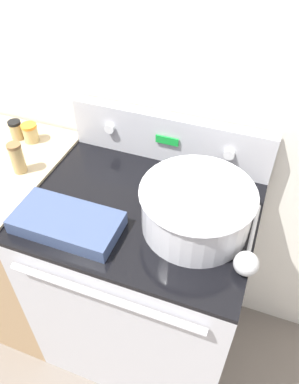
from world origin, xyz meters
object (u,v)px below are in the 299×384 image
(spice_jar_orange_cap, at_px, (30,133))
(spice_jar_black_cap, at_px, (16,130))
(ladle, at_px, (247,260))
(mixing_bowl, at_px, (197,207))
(casserole_dish, at_px, (67,222))
(spice_jar_brown_cap, at_px, (17,158))

(spice_jar_orange_cap, xyz_separation_m, spice_jar_black_cap, (-0.07, -0.01, 0.00))
(ladle, bearing_deg, mixing_bowl, 150.18)
(ladle, bearing_deg, casserole_dish, -175.09)
(mixing_bowl, relative_size, spice_jar_orange_cap, 4.67)
(casserole_dish, bearing_deg, spice_jar_black_cap, 140.78)
(mixing_bowl, height_order, ladle, mixing_bowl)
(mixing_bowl, bearing_deg, spice_jar_brown_cap, 177.81)
(spice_jar_orange_cap, relative_size, spice_jar_black_cap, 0.96)
(casserole_dish, distance_m, spice_jar_black_cap, 0.57)
(spice_jar_black_cap, bearing_deg, spice_jar_brown_cap, -52.50)
(spice_jar_orange_cap, bearing_deg, spice_jar_brown_cap, -68.77)
(mixing_bowl, xyz_separation_m, spice_jar_brown_cap, (-0.69, 0.03, -0.01))
(ladle, distance_m, spice_jar_orange_cap, 1.00)
(casserole_dish, height_order, spice_jar_black_cap, spice_jar_black_cap)
(casserole_dish, xyz_separation_m, ladle, (0.57, 0.05, 0.00))
(mixing_bowl, distance_m, casserole_dish, 0.42)
(casserole_dish, xyz_separation_m, spice_jar_brown_cap, (-0.31, 0.18, 0.05))
(spice_jar_brown_cap, distance_m, spice_jar_orange_cap, 0.20)
(spice_jar_brown_cap, height_order, spice_jar_black_cap, spice_jar_brown_cap)
(ladle, relative_size, spice_jar_black_cap, 3.90)
(mixing_bowl, relative_size, spice_jar_brown_cap, 2.97)
(ladle, distance_m, spice_jar_brown_cap, 0.89)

